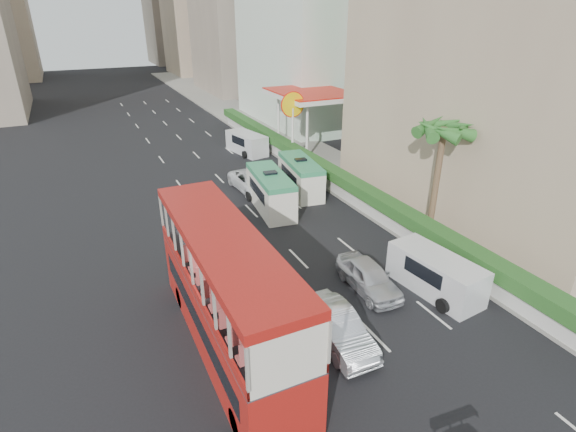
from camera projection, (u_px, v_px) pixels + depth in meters
ground_plane at (355, 307)px, 20.48m from camera, size 200.00×200.00×0.00m
double_decker_bus at (227, 293)px, 17.06m from camera, size 2.50×11.00×5.06m
car_silver_lane_a at (336, 341)px, 18.35m from camera, size 1.62×4.46×1.46m
car_silver_lane_b at (368, 289)px, 21.76m from camera, size 1.87×4.24×1.42m
van_asset at (253, 190)px, 33.52m from camera, size 2.55×5.05×1.37m
minibus_near at (271, 192)px, 29.95m from camera, size 2.56×5.85×2.51m
minibus_far at (301, 176)px, 32.80m from camera, size 2.55×5.63×2.41m
panel_van_near at (435, 274)px, 21.29m from camera, size 2.37×4.84×1.86m
panel_van_far at (247, 143)px, 41.85m from camera, size 2.73×4.91×1.85m
sidewalk at (292, 145)px, 44.41m from camera, size 6.00×120.00×0.18m
kerb_wall at (322, 178)px, 34.07m from camera, size 0.30×44.00×1.00m
hedge at (323, 167)px, 33.71m from camera, size 1.10×44.00×0.70m
palm_tree at (436, 183)px, 25.38m from camera, size 0.36×0.36×6.40m
shell_station at (311, 121)px, 42.05m from camera, size 6.50×8.00×5.50m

